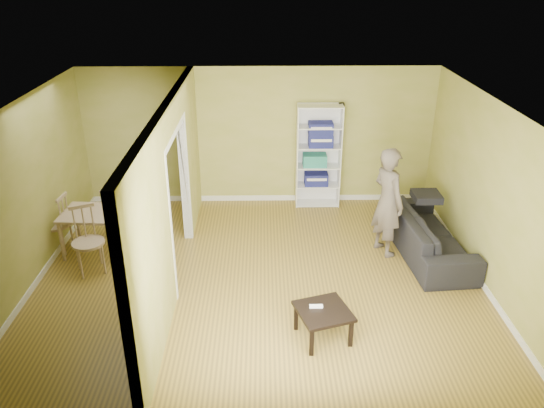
{
  "coord_description": "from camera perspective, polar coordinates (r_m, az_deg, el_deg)",
  "views": [
    {
      "loc": [
        0.09,
        -6.74,
        4.34
      ],
      "look_at": [
        0.2,
        0.2,
        1.1
      ],
      "focal_mm": 35.0,
      "sensor_mm": 36.0,
      "label": 1
    }
  ],
  "objects": [
    {
      "name": "room_shell",
      "position": [
        7.4,
        -1.52,
        0.74
      ],
      "size": [
        6.5,
        6.5,
        6.5
      ],
      "color": "olive",
      "rests_on": "ground"
    },
    {
      "name": "partition",
      "position": [
        7.51,
        -10.72,
        0.66
      ],
      "size": [
        0.22,
        5.5,
        2.6
      ],
      "primitive_type": null,
      "color": "tan",
      "rests_on": "ground"
    },
    {
      "name": "wall_speaker",
      "position": [
        9.85,
        7.47,
        10.45
      ],
      "size": [
        0.1,
        0.1,
        0.1
      ],
      "primitive_type": "cube",
      "color": "black",
      "rests_on": "room_shell"
    },
    {
      "name": "sofa",
      "position": [
        8.79,
        16.49,
        -2.51
      ],
      "size": [
        2.34,
        1.16,
        0.86
      ],
      "primitive_type": "imported",
      "rotation": [
        0.0,
        0.0,
        1.65
      ],
      "color": "#272728",
      "rests_on": "ground"
    },
    {
      "name": "person",
      "position": [
        8.38,
        12.44,
        1.18
      ],
      "size": [
        0.93,
        0.85,
        2.07
      ],
      "primitive_type": "imported",
      "rotation": [
        0.0,
        0.0,
        2.0
      ],
      "color": "slate",
      "rests_on": "ground"
    },
    {
      "name": "bookshelf",
      "position": [
        9.99,
        4.98,
        5.22
      ],
      "size": [
        0.82,
        0.36,
        1.95
      ],
      "color": "white",
      "rests_on": "ground"
    },
    {
      "name": "paper_box_navy_a",
      "position": [
        10.1,
        4.77,
        2.72
      ],
      "size": [
        0.44,
        0.29,
        0.22
      ],
      "primitive_type": "cube",
      "color": "navy",
      "rests_on": "bookshelf"
    },
    {
      "name": "paper_box_teal",
      "position": [
        9.96,
        4.61,
        4.75
      ],
      "size": [
        0.44,
        0.28,
        0.22
      ],
      "primitive_type": "cube",
      "color": "#216B58",
      "rests_on": "bookshelf"
    },
    {
      "name": "paper_box_navy_b",
      "position": [
        9.84,
        5.25,
        6.84
      ],
      "size": [
        0.45,
        0.29,
        0.23
      ],
      "primitive_type": "cube",
      "color": "navy",
      "rests_on": "bookshelf"
    },
    {
      "name": "paper_box_navy_c",
      "position": [
        9.77,
        5.26,
        8.1
      ],
      "size": [
        0.44,
        0.29,
        0.23
      ],
      "primitive_type": "cube",
      "color": "navy",
      "rests_on": "bookshelf"
    },
    {
      "name": "coffee_table",
      "position": [
        6.69,
        5.55,
        -11.71
      ],
      "size": [
        0.62,
        0.62,
        0.41
      ],
      "rotation": [
        0.0,
        0.0,
        0.31
      ],
      "color": "black",
      "rests_on": "ground"
    },
    {
      "name": "game_controller",
      "position": [
        6.68,
        4.76,
        -10.91
      ],
      "size": [
        0.17,
        0.04,
        0.03
      ],
      "primitive_type": "cube",
      "color": "white",
      "rests_on": "coffee_table"
    },
    {
      "name": "dining_table",
      "position": [
        8.8,
        -18.15,
        -1.3
      ],
      "size": [
        1.12,
        0.75,
        0.7
      ],
      "rotation": [
        0.0,
        0.0,
        -0.07
      ],
      "color": "tan",
      "rests_on": "ground"
    },
    {
      "name": "chair_left",
      "position": [
        9.14,
        -22.25,
        -1.92
      ],
      "size": [
        0.49,
        0.49,
        0.97
      ],
      "primitive_type": null,
      "rotation": [
        0.0,
        0.0,
        -1.66
      ],
      "color": "tan",
      "rests_on": "ground"
    },
    {
      "name": "chair_near",
      "position": [
        8.34,
        -19.2,
        -3.77
      ],
      "size": [
        0.63,
        0.63,
        1.04
      ],
      "primitive_type": null,
      "rotation": [
        0.0,
        0.0,
        0.43
      ],
      "color": "#D6BF89",
      "rests_on": "ground"
    },
    {
      "name": "chair_far",
      "position": [
        9.36,
        -16.47,
        -0.73
      ],
      "size": [
        0.47,
        0.47,
        0.88
      ],
      "primitive_type": null,
      "rotation": [
        0.0,
        0.0,
        2.96
      ],
      "color": "tan",
      "rests_on": "ground"
    }
  ]
}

